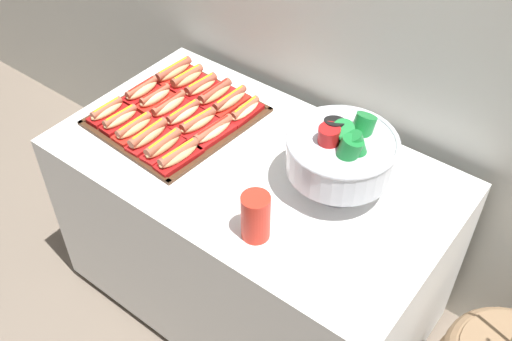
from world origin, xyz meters
The scene contains 23 objects.
ground_plane centered at (0.00, 0.00, 0.00)m, with size 10.00×10.00×0.00m, color #7A6B5B.
buffet_table centered at (0.00, 0.00, 0.41)m, with size 1.36×0.77×0.77m.
serving_tray centered at (-0.36, 0.02, 0.78)m, with size 0.51×0.55×0.01m.
hot_dog_0 centered at (-0.56, -0.13, 0.80)m, with size 0.07×0.15×0.06m.
hot_dog_1 centered at (-0.49, -0.14, 0.80)m, with size 0.07×0.16×0.06m.
hot_dog_2 centered at (-0.41, -0.14, 0.80)m, with size 0.07×0.16×0.06m.
hot_dog_3 centered at (-0.34, -0.15, 0.81)m, with size 0.07×0.17×0.06m.
hot_dog_4 centered at (-0.26, -0.15, 0.81)m, with size 0.06×0.17×0.06m.
hot_dog_5 centered at (-0.19, -0.16, 0.81)m, with size 0.08×0.18×0.06m.
hot_dog_6 centered at (-0.55, 0.03, 0.81)m, with size 0.07×0.16×0.06m.
hot_dog_7 centered at (-0.48, 0.03, 0.81)m, with size 0.07×0.16×0.06m.
hot_dog_8 centered at (-0.40, 0.02, 0.81)m, with size 0.07×0.17×0.06m.
hot_dog_9 centered at (-0.33, 0.02, 0.81)m, with size 0.07×0.17×0.06m.
hot_dog_10 centered at (-0.25, 0.01, 0.81)m, with size 0.09×0.17×0.06m.
hot_dog_11 centered at (-0.18, 0.01, 0.81)m, with size 0.07×0.18×0.06m.
hot_dog_12 centered at (-0.54, 0.20, 0.81)m, with size 0.08×0.18×0.06m.
hot_dog_13 centered at (-0.47, 0.19, 0.81)m, with size 0.08×0.16×0.06m.
hot_dog_14 centered at (-0.39, 0.19, 0.80)m, with size 0.08×0.16×0.06m.
hot_dog_15 centered at (-0.32, 0.18, 0.81)m, with size 0.07×0.18×0.06m.
hot_dog_16 centered at (-0.24, 0.18, 0.81)m, with size 0.07×0.18×0.06m.
hot_dog_17 centered at (-0.17, 0.17, 0.80)m, with size 0.06×0.16×0.06m.
punch_bowl centered at (0.29, 0.07, 0.92)m, with size 0.34×0.34×0.26m.
cup_stack centered at (0.21, -0.25, 0.85)m, with size 0.09×0.09×0.16m.
Camera 1 is at (0.92, -1.17, 2.12)m, focal length 41.93 mm.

